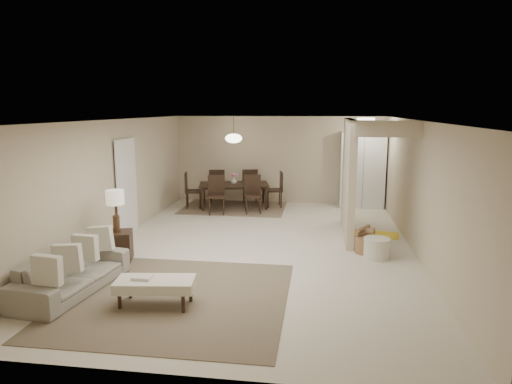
# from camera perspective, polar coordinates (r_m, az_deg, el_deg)

# --- Properties ---
(floor) EXTENTS (9.00, 9.00, 0.00)m
(floor) POSITION_cam_1_polar(r_m,az_deg,el_deg) (9.14, 0.23, -6.91)
(floor) COLOR beige
(floor) RESTS_ON ground
(ceiling) EXTENTS (9.00, 9.00, 0.00)m
(ceiling) POSITION_cam_1_polar(r_m,az_deg,el_deg) (8.72, 0.24, 8.96)
(ceiling) COLOR white
(ceiling) RESTS_ON back_wall
(back_wall) EXTENTS (6.00, 0.00, 6.00)m
(back_wall) POSITION_cam_1_polar(r_m,az_deg,el_deg) (13.28, 2.88, 4.04)
(back_wall) COLOR #C5B495
(back_wall) RESTS_ON floor
(left_wall) EXTENTS (0.00, 9.00, 9.00)m
(left_wall) POSITION_cam_1_polar(r_m,az_deg,el_deg) (9.71, -17.59, 1.21)
(left_wall) COLOR #C5B495
(left_wall) RESTS_ON floor
(right_wall) EXTENTS (0.00, 9.00, 9.00)m
(right_wall) POSITION_cam_1_polar(r_m,az_deg,el_deg) (8.95, 19.63, 0.35)
(right_wall) COLOR #C5B495
(right_wall) RESTS_ON floor
(partition) EXTENTS (0.15, 2.50, 2.50)m
(partition) POSITION_cam_1_polar(r_m,az_deg,el_deg) (10.02, 11.48, 1.76)
(partition) COLOR #C5B495
(partition) RESTS_ON floor
(doorway) EXTENTS (0.04, 0.90, 2.04)m
(doorway) POSITION_cam_1_polar(r_m,az_deg,el_deg) (10.27, -15.94, 0.48)
(doorway) COLOR black
(doorway) RESTS_ON floor
(pantry_cabinet) EXTENTS (1.20, 0.55, 2.10)m
(pantry_cabinet) POSITION_cam_1_polar(r_m,az_deg,el_deg) (12.95, 13.15, 2.73)
(pantry_cabinet) COLOR white
(pantry_cabinet) RESTS_ON floor
(flush_light) EXTENTS (0.44, 0.44, 0.05)m
(flush_light) POSITION_cam_1_polar(r_m,az_deg,el_deg) (11.90, 13.58, 8.87)
(flush_light) COLOR white
(flush_light) RESTS_ON ceiling
(living_rug) EXTENTS (3.20, 3.20, 0.01)m
(living_rug) POSITION_cam_1_polar(r_m,az_deg,el_deg) (6.92, -9.90, -12.85)
(living_rug) COLOR brown
(living_rug) RESTS_ON floor
(sofa) EXTENTS (2.08, 1.00, 0.59)m
(sofa) POSITION_cam_1_polar(r_m,az_deg,el_deg) (7.45, -22.01, -9.39)
(sofa) COLOR gray
(sofa) RESTS_ON floor
(ottoman_bench) EXTENTS (1.14, 0.63, 0.39)m
(ottoman_bench) POSITION_cam_1_polar(r_m,az_deg,el_deg) (6.61, -12.48, -11.25)
(ottoman_bench) COLOR beige
(ottoman_bench) RESTS_ON living_rug
(side_table) EXTENTS (0.61, 0.61, 0.54)m
(side_table) POSITION_cam_1_polar(r_m,az_deg,el_deg) (8.66, -16.90, -6.49)
(side_table) COLOR black
(side_table) RESTS_ON floor
(table_lamp) EXTENTS (0.32, 0.32, 0.76)m
(table_lamp) POSITION_cam_1_polar(r_m,az_deg,el_deg) (8.46, -17.20, -1.09)
(table_lamp) COLOR #4D3321
(table_lamp) RESTS_ON side_table
(round_pouf) EXTENTS (0.48, 0.48, 0.38)m
(round_pouf) POSITION_cam_1_polar(r_m,az_deg,el_deg) (8.72, 14.85, -6.83)
(round_pouf) COLOR beige
(round_pouf) RESTS_ON floor
(wicker_basket) EXTENTS (0.49, 0.49, 0.32)m
(wicker_basket) POSITION_cam_1_polar(r_m,az_deg,el_deg) (8.98, 13.47, -6.44)
(wicker_basket) COLOR brown
(wicker_basket) RESTS_ON floor
(dining_rug) EXTENTS (2.80, 2.10, 0.01)m
(dining_rug) POSITION_cam_1_polar(r_m,az_deg,el_deg) (12.71, -2.74, -1.93)
(dining_rug) COLOR brown
(dining_rug) RESTS_ON floor
(dining_table) EXTENTS (2.07, 1.43, 0.66)m
(dining_table) POSITION_cam_1_polar(r_m,az_deg,el_deg) (12.64, -2.75, -0.49)
(dining_table) COLOR black
(dining_table) RESTS_ON dining_rug
(dining_chairs) EXTENTS (2.70, 2.18, 1.00)m
(dining_chairs) POSITION_cam_1_polar(r_m,az_deg,el_deg) (12.61, -2.76, 0.25)
(dining_chairs) COLOR black
(dining_chairs) RESTS_ON dining_rug
(vase) EXTENTS (0.18, 0.18, 0.17)m
(vase) POSITION_cam_1_polar(r_m,az_deg,el_deg) (12.57, -2.77, 1.39)
(vase) COLOR silver
(vase) RESTS_ON dining_table
(yellow_mat) EXTENTS (1.04, 0.75, 0.01)m
(yellow_mat) POSITION_cam_1_polar(r_m,az_deg,el_deg) (10.36, 14.79, -5.12)
(yellow_mat) COLOR yellow
(yellow_mat) RESTS_ON floor
(pendant_light) EXTENTS (0.46, 0.46, 0.71)m
(pendant_light) POSITION_cam_1_polar(r_m,az_deg,el_deg) (12.44, -2.82, 6.71)
(pendant_light) COLOR #4D3321
(pendant_light) RESTS_ON ceiling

